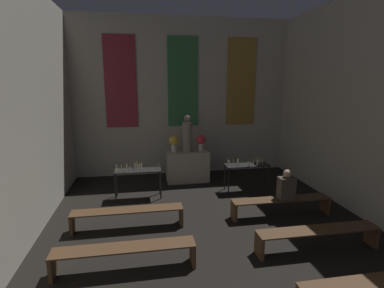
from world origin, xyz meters
The scene contains 13 objects.
wall_back centered at (0.00, 9.53, 2.54)m, with size 7.18×0.16×5.02m.
altar centered at (0.00, 8.56, 0.47)m, with size 1.27×0.63×0.94m.
statue centered at (0.00, 8.56, 1.45)m, with size 0.30×0.30×1.12m.
flower_vase_left centered at (-0.41, 8.56, 1.25)m, with size 0.29×0.29×0.49m.
flower_vase_right centered at (0.41, 8.56, 1.25)m, with size 0.29×0.29×0.49m.
candle_rack_left centered at (-1.51, 7.43, 0.66)m, with size 1.21×0.45×0.96m.
candle_rack_right centered at (1.50, 7.43, 0.66)m, with size 1.21×0.45×0.96m.
pew_second_right centered at (1.71, 2.83, 0.32)m, with size 2.29×0.36×0.42m.
pew_third_left centered at (-1.71, 4.29, 0.32)m, with size 2.29×0.36×0.42m.
pew_third_right centered at (1.71, 4.29, 0.32)m, with size 2.29×0.36×0.42m.
pew_back_left centered at (-1.71, 5.74, 0.32)m, with size 2.29×0.36×0.42m.
pew_back_right centered at (1.71, 5.74, 0.32)m, with size 2.29×0.36×0.42m.
person_seated centered at (1.81, 5.74, 0.72)m, with size 0.36×0.24×0.68m.
Camera 1 is at (-1.39, -0.20, 3.04)m, focal length 28.00 mm.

